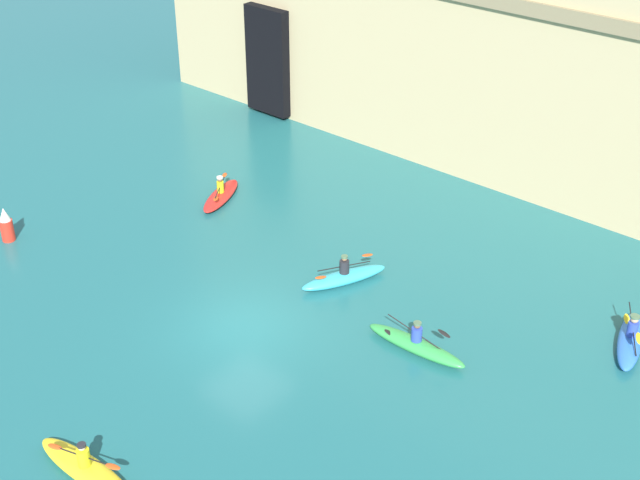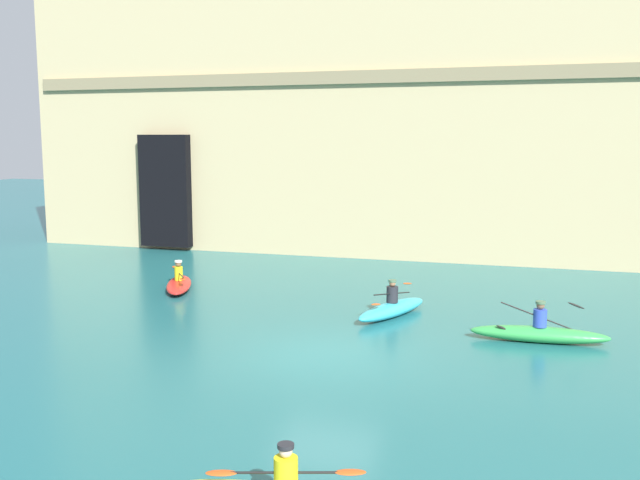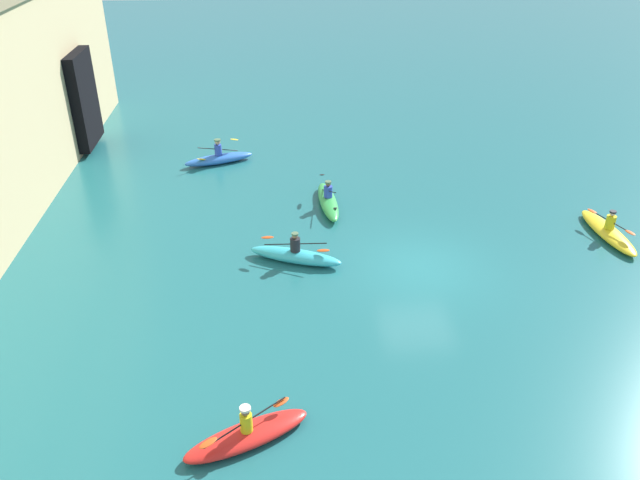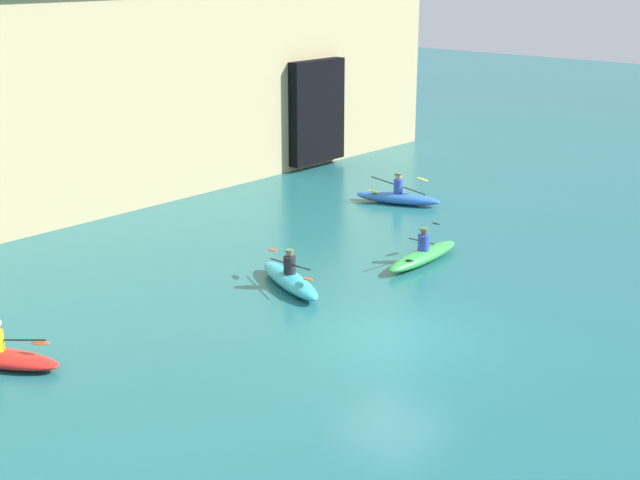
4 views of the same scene
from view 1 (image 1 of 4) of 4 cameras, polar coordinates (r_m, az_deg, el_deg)
The scene contains 7 objects.
ground_plane at distance 28.67m, azimuth -4.92°, elevation -5.58°, with size 120.00×120.00×0.00m, color #1E6066.
kayak_cyan at distance 30.59m, azimuth 1.56°, elevation -2.37°, with size 1.86×3.23×1.09m.
kayak_yellow at distance 24.27m, azimuth -14.77°, elevation -13.93°, with size 3.53×0.95×1.01m.
kayak_blue at distance 29.21m, azimuth 19.24°, elevation -6.05°, with size 1.74×3.23×1.15m.
kayak_red at distance 36.22m, azimuth -6.37°, elevation 2.88°, with size 1.96×3.07×1.02m.
kayak_green at distance 27.59m, azimuth 6.16°, elevation -6.67°, with size 3.48×0.82×1.08m.
marker_buoy at distance 34.90m, azimuth -19.44°, elevation 0.89°, with size 0.49×0.49×1.35m.
Camera 1 is at (17.11, -15.81, 16.71)m, focal length 50.00 mm.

